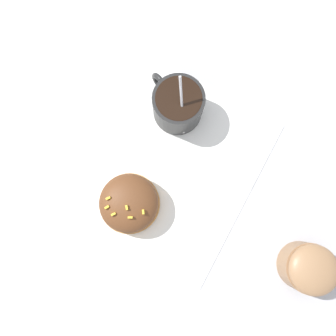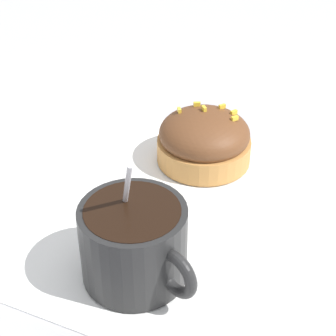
# 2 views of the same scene
# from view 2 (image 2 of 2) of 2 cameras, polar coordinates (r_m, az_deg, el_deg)

# --- Properties ---
(ground_plane) EXTENTS (3.00, 3.00, 0.00)m
(ground_plane) POSITION_cam_2_polar(r_m,az_deg,el_deg) (0.52, -0.71, -4.20)
(ground_plane) COLOR #B2B2B7
(paper_napkin) EXTENTS (0.33, 0.33, 0.00)m
(paper_napkin) POSITION_cam_2_polar(r_m,az_deg,el_deg) (0.52, -0.71, -4.07)
(paper_napkin) COLOR white
(paper_napkin) RESTS_ON ground_plane
(coffee_cup) EXTENTS (0.08, 0.10, 0.11)m
(coffee_cup) POSITION_cam_2_polar(r_m,az_deg,el_deg) (0.43, -3.41, -7.40)
(coffee_cup) COLOR black
(coffee_cup) RESTS_ON paper_napkin
(frosted_pastry) EXTENTS (0.10, 0.10, 0.06)m
(frosted_pastry) POSITION_cam_2_polar(r_m,az_deg,el_deg) (0.57, 3.69, 2.91)
(frosted_pastry) COLOR #C18442
(frosted_pastry) RESTS_ON paper_napkin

